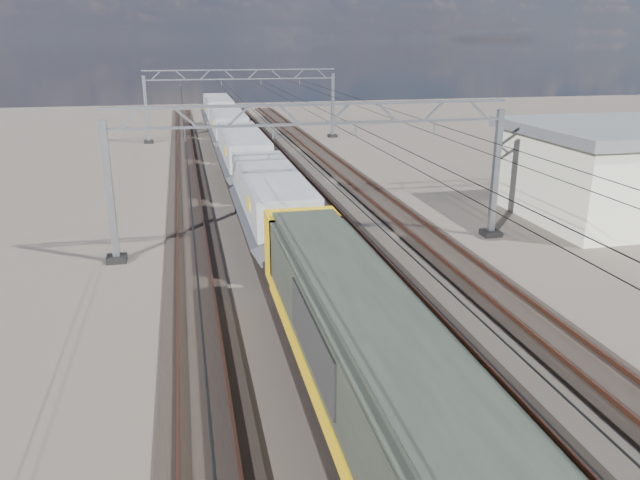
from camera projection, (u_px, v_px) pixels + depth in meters
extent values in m
plane|color=#2A241F|center=(334.00, 276.00, 27.42)|extent=(160.00, 160.00, 0.00)
cube|color=black|center=(195.00, 286.00, 26.18)|extent=(2.60, 140.00, 0.12)
cube|color=brown|center=(178.00, 284.00, 25.98)|extent=(0.08, 140.00, 0.16)
cube|color=brown|center=(212.00, 281.00, 26.27)|extent=(0.08, 140.00, 0.16)
cube|color=black|center=(289.00, 278.00, 26.99)|extent=(2.60, 140.00, 0.12)
cube|color=brown|center=(273.00, 276.00, 26.80)|extent=(0.08, 140.00, 0.16)
cube|color=brown|center=(305.00, 274.00, 27.09)|extent=(0.08, 140.00, 0.16)
cube|color=black|center=(377.00, 271.00, 27.81)|extent=(2.60, 140.00, 0.12)
cube|color=brown|center=(362.00, 269.00, 27.61)|extent=(0.08, 140.00, 0.16)
cube|color=brown|center=(393.00, 267.00, 27.90)|extent=(0.08, 140.00, 0.16)
cube|color=black|center=(461.00, 265.00, 28.62)|extent=(2.60, 140.00, 0.12)
cube|color=brown|center=(446.00, 263.00, 28.43)|extent=(0.08, 140.00, 0.16)
cube|color=brown|center=(476.00, 260.00, 28.72)|extent=(0.08, 140.00, 0.16)
cube|color=gray|center=(110.00, 193.00, 28.19)|extent=(0.30, 0.30, 6.60)
cube|color=gray|center=(495.00, 175.00, 32.06)|extent=(0.30, 0.30, 6.60)
cube|color=black|center=(117.00, 259.00, 29.15)|extent=(0.90, 0.90, 0.30)
cube|color=black|center=(490.00, 233.00, 33.03)|extent=(0.90, 0.90, 0.30)
cube|color=gray|center=(315.00, 104.00, 28.98)|extent=(19.30, 0.18, 0.12)
cube|color=gray|center=(315.00, 124.00, 29.25)|extent=(19.30, 0.18, 0.12)
cube|color=gray|center=(130.00, 119.00, 27.42)|extent=(1.03, 0.10, 0.94)
cube|color=gray|center=(185.00, 117.00, 27.90)|extent=(1.03, 0.10, 0.94)
cube|color=gray|center=(238.00, 116.00, 28.39)|extent=(1.03, 0.10, 0.94)
cube|color=gray|center=(290.00, 115.00, 28.87)|extent=(1.03, 0.10, 0.94)
cube|color=gray|center=(339.00, 114.00, 29.36)|extent=(1.03, 0.10, 0.94)
cube|color=gray|center=(388.00, 112.00, 29.84)|extent=(1.03, 0.10, 0.94)
cube|color=gray|center=(434.00, 111.00, 30.32)|extent=(1.03, 0.10, 0.94)
cube|color=gray|center=(479.00, 110.00, 30.81)|extent=(1.03, 0.10, 0.94)
cube|color=gray|center=(185.00, 135.00, 28.13)|extent=(0.06, 0.06, 0.65)
cube|color=gray|center=(273.00, 132.00, 28.94)|extent=(0.06, 0.06, 0.65)
cube|color=gray|center=(356.00, 130.00, 29.76)|extent=(0.06, 0.06, 0.65)
cube|color=gray|center=(434.00, 127.00, 30.57)|extent=(0.06, 0.06, 0.65)
cube|color=gray|center=(146.00, 110.00, 61.66)|extent=(0.30, 0.30, 6.60)
cube|color=gray|center=(333.00, 106.00, 65.54)|extent=(0.30, 0.30, 6.60)
cube|color=black|center=(149.00, 142.00, 62.63)|extent=(0.90, 0.90, 0.30)
cube|color=black|center=(332.00, 136.00, 66.50)|extent=(0.90, 0.90, 0.30)
cube|color=gray|center=(241.00, 70.00, 62.45)|extent=(19.30, 0.18, 0.12)
cube|color=gray|center=(241.00, 79.00, 62.73)|extent=(19.30, 0.18, 0.12)
cube|color=gray|center=(156.00, 75.00, 60.90)|extent=(1.03, 0.10, 0.94)
cube|color=gray|center=(181.00, 75.00, 61.38)|extent=(1.03, 0.10, 0.94)
cube|color=gray|center=(205.00, 75.00, 61.86)|extent=(1.03, 0.10, 0.94)
cube|color=gray|center=(229.00, 75.00, 62.35)|extent=(1.03, 0.10, 0.94)
cube|color=gray|center=(253.00, 74.00, 62.83)|extent=(1.03, 0.10, 0.94)
cube|color=gray|center=(276.00, 74.00, 63.32)|extent=(1.03, 0.10, 0.94)
cube|color=gray|center=(299.00, 74.00, 63.80)|extent=(1.03, 0.10, 0.94)
cube|color=gray|center=(322.00, 73.00, 64.28)|extent=(1.03, 0.10, 0.94)
cube|color=gray|center=(181.00, 83.00, 61.60)|extent=(0.06, 0.06, 0.65)
cube|color=gray|center=(221.00, 83.00, 62.42)|extent=(0.06, 0.06, 0.65)
cube|color=gray|center=(261.00, 82.00, 63.23)|extent=(0.06, 0.06, 0.65)
cube|color=gray|center=(300.00, 82.00, 64.05)|extent=(0.06, 0.06, 0.65)
cylinder|color=black|center=(184.00, 130.00, 31.95)|extent=(0.03, 140.00, 0.03)
cylinder|color=black|center=(184.00, 120.00, 31.79)|extent=(0.03, 140.00, 0.03)
cylinder|color=black|center=(262.00, 128.00, 32.76)|extent=(0.03, 140.00, 0.03)
cylinder|color=black|center=(262.00, 118.00, 32.61)|extent=(0.03, 140.00, 0.03)
cylinder|color=black|center=(336.00, 126.00, 33.58)|extent=(0.03, 140.00, 0.03)
cylinder|color=black|center=(336.00, 116.00, 33.43)|extent=(0.03, 140.00, 0.03)
cylinder|color=black|center=(406.00, 124.00, 34.39)|extent=(0.03, 140.00, 0.03)
cylinder|color=black|center=(407.00, 114.00, 34.24)|extent=(0.03, 140.00, 0.03)
cube|color=black|center=(318.00, 321.00, 21.31)|extent=(2.20, 3.60, 0.60)
cube|color=black|center=(374.00, 419.00, 15.15)|extent=(2.65, 20.00, 0.25)
cube|color=black|center=(373.00, 432.00, 15.27)|extent=(2.20, 4.50, 0.75)
cube|color=#282D26|center=(375.00, 367.00, 14.72)|extent=(2.65, 17.00, 2.60)
cube|color=yellow|center=(320.00, 410.00, 14.75)|extent=(0.04, 17.00, 0.60)
cube|color=yellow|center=(427.00, 397.00, 15.30)|extent=(0.04, 17.00, 0.60)
cube|color=black|center=(311.00, 340.00, 15.26)|extent=(0.05, 5.00, 1.40)
cube|color=black|center=(415.00, 330.00, 15.82)|extent=(0.05, 5.00, 1.40)
cube|color=#282D26|center=(377.00, 314.00, 14.30)|extent=(2.25, 18.00, 0.15)
cube|color=yellow|center=(303.00, 247.00, 23.18)|extent=(2.65, 1.80, 2.60)
cube|color=yellow|center=(298.00, 227.00, 23.91)|extent=(2.60, 0.46, 1.52)
cube|color=black|center=(284.00, 225.00, 23.86)|extent=(0.85, 0.08, 0.75)
cube|color=black|center=(312.00, 223.00, 24.08)|extent=(0.85, 0.08, 0.75)
cylinder|color=black|center=(276.00, 273.00, 24.55)|extent=(0.36, 0.50, 0.36)
cylinder|color=black|center=(318.00, 270.00, 24.90)|extent=(0.36, 0.50, 0.36)
cylinder|color=white|center=(283.00, 259.00, 24.33)|extent=(0.20, 0.08, 0.20)
cylinder|color=white|center=(313.00, 257.00, 24.57)|extent=(0.20, 0.08, 0.20)
cube|color=black|center=(286.00, 258.00, 27.55)|extent=(2.20, 2.60, 0.55)
cube|color=black|center=(260.00, 207.00, 35.92)|extent=(2.20, 2.60, 0.55)
cube|color=black|center=(271.00, 222.00, 31.63)|extent=(2.40, 13.00, 0.20)
cube|color=gray|center=(270.00, 189.00, 31.10)|extent=(2.80, 12.00, 1.80)
cube|color=#45464C|center=(252.00, 215.00, 31.29)|extent=(1.48, 12.00, 1.36)
cube|color=#45464C|center=(290.00, 212.00, 31.68)|extent=(1.48, 12.00, 1.36)
cube|color=yellow|center=(248.00, 204.00, 27.99)|extent=(0.04, 1.20, 0.50)
cube|color=black|center=(250.00, 187.00, 40.76)|extent=(2.20, 2.60, 0.55)
cube|color=black|center=(238.00, 162.00, 49.13)|extent=(2.20, 2.60, 0.55)
cube|color=black|center=(243.00, 169.00, 44.83)|extent=(2.40, 13.00, 0.20)
cube|color=gray|center=(243.00, 145.00, 44.30)|extent=(2.80, 12.00, 1.80)
cube|color=#45464C|center=(230.00, 163.00, 44.49)|extent=(1.48, 12.00, 1.36)
cube|color=#45464C|center=(256.00, 162.00, 44.88)|extent=(1.48, 12.00, 1.36)
cube|color=yellow|center=(225.00, 151.00, 41.19)|extent=(0.04, 1.20, 0.50)
cube|color=black|center=(232.00, 151.00, 53.96)|extent=(2.20, 2.60, 0.55)
cube|color=black|center=(225.00, 136.00, 62.33)|extent=(2.20, 2.60, 0.55)
cube|color=black|center=(228.00, 139.00, 58.04)|extent=(2.40, 13.00, 0.20)
cube|color=gray|center=(227.00, 121.00, 57.51)|extent=(2.80, 12.00, 1.80)
cube|color=#45464C|center=(218.00, 135.00, 57.70)|extent=(1.48, 12.00, 1.36)
cube|color=#45464C|center=(238.00, 134.00, 58.08)|extent=(1.48, 12.00, 1.36)
cube|color=yellow|center=(214.00, 124.00, 54.40)|extent=(0.04, 1.20, 0.50)
cube|color=black|center=(221.00, 129.00, 67.16)|extent=(2.20, 2.60, 0.55)
cube|color=black|center=(217.00, 119.00, 75.53)|extent=(2.20, 2.60, 0.55)
cube|color=black|center=(219.00, 121.00, 71.24)|extent=(2.40, 13.00, 0.20)
cube|color=gray|center=(218.00, 106.00, 70.71)|extent=(2.80, 12.00, 1.80)
cube|color=#45464C|center=(210.00, 117.00, 70.90)|extent=(1.48, 12.00, 1.36)
cube|color=#45464C|center=(227.00, 116.00, 71.29)|extent=(1.48, 12.00, 1.36)
cube|color=yellow|center=(206.00, 108.00, 67.60)|extent=(0.04, 1.20, 0.50)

